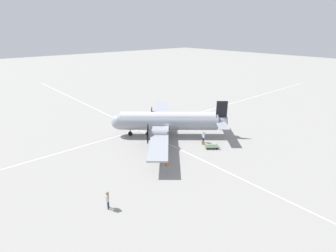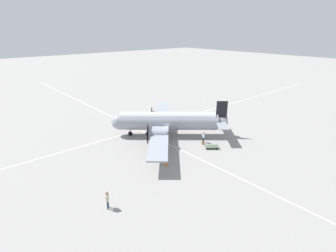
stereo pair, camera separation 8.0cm
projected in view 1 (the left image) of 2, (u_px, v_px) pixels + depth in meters
ground_plane at (168, 136)px, 42.35m from camera, size 300.00×300.00×0.00m
apron_line_eastwest at (158, 139)px, 41.08m from camera, size 120.00×0.16×0.01m
apron_line_northsouth at (149, 127)px, 46.01m from camera, size 0.16×120.00×0.01m
airliner_main at (165, 121)px, 41.47m from camera, size 20.84×19.61×5.79m
crew_foreground at (108, 198)px, 24.82m from camera, size 0.51×0.44×1.86m
passenger_boarding at (204, 136)px, 39.43m from camera, size 0.57×0.30×1.72m
suitcase_near_door at (203, 143)px, 39.00m from camera, size 0.40×0.14×0.58m
baggage_cart at (212, 146)px, 37.81m from camera, size 2.01×2.11×0.56m
traffic_cone at (166, 164)px, 33.07m from camera, size 0.38×0.38×0.50m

